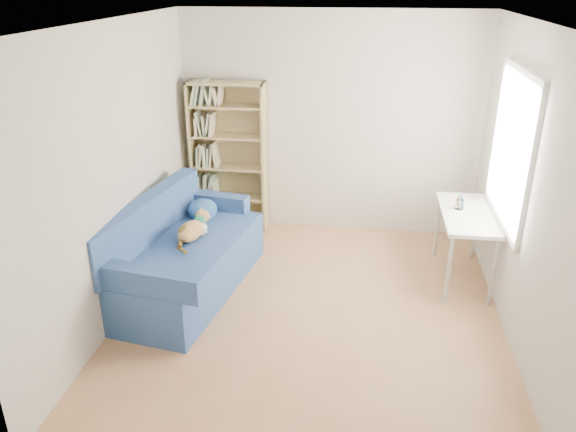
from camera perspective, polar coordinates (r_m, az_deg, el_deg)
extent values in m
plane|color=#A6734B|center=(5.37, 2.31, -9.80)|extent=(4.00, 4.00, 0.00)
cube|color=silver|center=(6.69, 4.24, 9.17)|extent=(3.50, 0.04, 2.60)
cube|color=silver|center=(3.00, -1.18, -9.78)|extent=(3.50, 0.04, 2.60)
cube|color=silver|center=(5.23, -16.94, 4.10)|extent=(0.04, 4.00, 2.60)
cube|color=silver|center=(4.95, 23.17, 2.12)|extent=(0.04, 4.00, 2.60)
cube|color=white|center=(4.51, 2.88, 19.06)|extent=(3.50, 4.00, 0.04)
cube|color=white|center=(5.44, 21.99, 6.36)|extent=(0.01, 1.20, 1.30)
cube|color=navy|center=(5.71, -10.22, -5.20)|extent=(1.22, 2.07, 0.49)
cube|color=navy|center=(5.62, -14.19, -0.57)|extent=(0.49, 1.95, 0.48)
cube|color=navy|center=(6.32, -8.07, 1.40)|extent=(0.93, 0.32, 0.22)
cube|color=navy|center=(4.81, -13.67, -6.49)|extent=(0.93, 0.32, 0.22)
cube|color=navy|center=(5.58, -10.22, -2.83)|extent=(1.18, 1.91, 0.05)
ellipsoid|color=#305E9B|center=(6.09, -8.67, 0.60)|extent=(0.31, 0.34, 0.23)
ellipsoid|color=#A05612|center=(5.58, -9.87, -1.53)|extent=(0.25, 0.42, 0.16)
ellipsoid|color=silver|center=(5.68, -8.95, -1.26)|extent=(0.14, 0.18, 0.10)
ellipsoid|color=#3E2F10|center=(5.53, -10.33, -1.36)|extent=(0.15, 0.21, 0.08)
sphere|color=#A05612|center=(5.82, -8.88, -0.01)|extent=(0.15, 0.15, 0.15)
cone|color=#A05612|center=(5.82, -9.01, 0.75)|extent=(0.06, 0.07, 0.07)
cone|color=#A05612|center=(5.76, -9.20, 0.49)|extent=(0.06, 0.07, 0.07)
cylinder|color=#28C88E|center=(5.76, -9.11, -0.47)|extent=(0.11, 0.05, 0.11)
cylinder|color=#3E2F10|center=(5.41, -10.76, -2.87)|extent=(0.08, 0.16, 0.06)
cube|color=tan|center=(6.94, -9.58, 6.02)|extent=(0.03, 0.28, 1.81)
cube|color=tan|center=(6.73, -2.42, 5.80)|extent=(0.03, 0.28, 1.81)
cube|color=tan|center=(6.61, -6.39, 13.29)|extent=(0.90, 0.28, 0.03)
cube|color=tan|center=(7.14, -5.76, -0.89)|extent=(0.90, 0.28, 0.03)
cube|color=tan|center=(6.94, -5.80, 6.25)|extent=(0.90, 0.02, 1.81)
cube|color=white|center=(5.88, 17.77, 0.17)|extent=(0.51, 1.11, 0.04)
cylinder|color=silver|center=(6.52, 18.48, -1.22)|extent=(0.04, 0.04, 0.71)
cylinder|color=silver|center=(5.64, 20.10, -5.45)|extent=(0.04, 0.04, 0.71)
cylinder|color=silver|center=(6.45, 14.94, -1.04)|extent=(0.04, 0.04, 0.71)
cylinder|color=silver|center=(5.56, 16.00, -5.30)|extent=(0.04, 0.04, 0.71)
cylinder|color=white|center=(5.92, 17.03, 1.14)|extent=(0.09, 0.09, 0.10)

